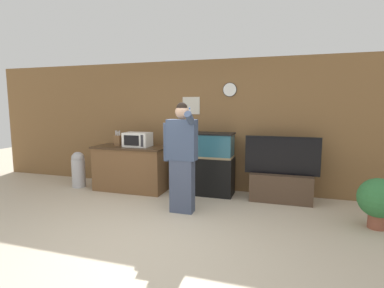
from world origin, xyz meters
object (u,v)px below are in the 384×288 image
at_px(knife_block, 118,140).
at_px(person_standing, 181,156).
at_px(aquarium_on_stand, 208,163).
at_px(tv_on_stand, 281,182).
at_px(counter_island, 131,168).
at_px(potted_plant, 378,199).
at_px(microwave, 138,140).
at_px(trash_bin, 78,169).

bearing_deg(knife_block, person_standing, -27.43).
bearing_deg(aquarium_on_stand, tv_on_stand, -2.22).
bearing_deg(aquarium_on_stand, counter_island, -173.03).
distance_m(counter_island, tv_on_stand, 2.91).
relative_size(person_standing, potted_plant, 2.46).
height_order(aquarium_on_stand, potted_plant, aquarium_on_stand).
relative_size(microwave, aquarium_on_stand, 0.43).
xyz_separation_m(microwave, knife_block, (-0.43, -0.04, -0.03)).
height_order(knife_block, tv_on_stand, knife_block).
xyz_separation_m(knife_block, trash_bin, (-0.89, -0.12, -0.62)).
distance_m(aquarium_on_stand, tv_on_stand, 1.38).
xyz_separation_m(person_standing, trash_bin, (-2.56, 0.75, -0.53)).
bearing_deg(aquarium_on_stand, microwave, -172.87).
xyz_separation_m(microwave, aquarium_on_stand, (1.40, 0.18, -0.43)).
bearing_deg(trash_bin, aquarium_on_stand, 6.91).
xyz_separation_m(knife_block, person_standing, (1.67, -0.87, -0.09)).
xyz_separation_m(counter_island, potted_plant, (4.21, -0.69, -0.03)).
relative_size(counter_island, knife_block, 4.70).
bearing_deg(microwave, aquarium_on_stand, 7.13).
bearing_deg(tv_on_stand, potted_plant, -32.32).
relative_size(knife_block, trash_bin, 0.42).
bearing_deg(trash_bin, knife_block, 7.45).
relative_size(counter_island, potted_plant, 2.07).
xyz_separation_m(knife_block, tv_on_stand, (3.18, 0.16, -0.65)).
relative_size(microwave, trash_bin, 0.69).
bearing_deg(potted_plant, knife_block, 171.54).
distance_m(aquarium_on_stand, potted_plant, 2.81).
height_order(knife_block, aquarium_on_stand, knife_block).
xyz_separation_m(aquarium_on_stand, trash_bin, (-2.72, -0.33, -0.21)).
bearing_deg(person_standing, microwave, 143.97).
distance_m(microwave, person_standing, 1.54).
height_order(microwave, potted_plant, microwave).
bearing_deg(counter_island, microwave, 5.55).
xyz_separation_m(counter_island, microwave, (0.15, 0.01, 0.59)).
distance_m(knife_block, person_standing, 1.88).
distance_m(tv_on_stand, person_standing, 1.91).
bearing_deg(potted_plant, person_standing, -175.97).
relative_size(tv_on_stand, person_standing, 0.74).
height_order(tv_on_stand, person_standing, person_standing).
bearing_deg(tv_on_stand, person_standing, -145.77).
distance_m(counter_island, person_standing, 1.72).
xyz_separation_m(knife_block, potted_plant, (4.49, -0.67, -0.59)).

